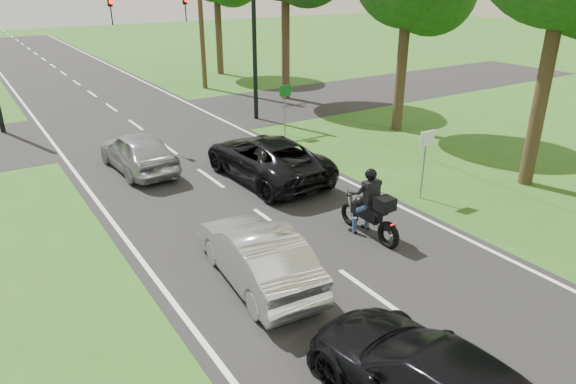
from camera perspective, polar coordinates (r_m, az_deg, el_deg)
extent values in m
plane|color=#295919|center=(11.39, 9.00, -10.86)|extent=(140.00, 140.00, 0.00)
cube|color=black|center=(19.17, -11.14, 3.34)|extent=(8.00, 100.00, 0.01)
cube|color=black|center=(24.62, -16.57, 7.16)|extent=(60.00, 7.00, 0.01)
torus|color=black|center=(14.01, 6.88, -2.41)|extent=(0.14, 0.66, 0.66)
torus|color=black|center=(13.03, 11.09, -4.72)|extent=(0.16, 0.72, 0.72)
cube|color=black|center=(13.45, 8.70, -2.23)|extent=(0.28, 0.95, 0.30)
sphere|color=black|center=(13.54, 8.05, -1.17)|extent=(0.34, 0.34, 0.34)
cube|color=black|center=(13.14, 9.75, -2.05)|extent=(0.34, 0.55, 0.10)
cube|color=#FF0C07|center=(12.82, 11.53, -3.64)|extent=(0.10, 0.03, 0.05)
cylinder|color=silver|center=(13.33, 10.69, -4.13)|extent=(0.09, 0.80, 0.09)
cylinder|color=black|center=(13.60, 7.55, -0.20)|extent=(0.62, 0.04, 0.04)
cube|color=black|center=(12.82, 10.73, -1.31)|extent=(0.44, 0.40, 0.32)
cube|color=black|center=(13.10, 9.29, -0.05)|extent=(0.40, 0.22, 0.60)
sphere|color=black|center=(12.98, 9.21, 1.95)|extent=(0.30, 0.30, 0.30)
cylinder|color=navy|center=(13.60, 7.41, -3.70)|extent=(0.12, 0.12, 0.45)
cylinder|color=navy|center=(13.87, 8.79, -3.24)|extent=(0.12, 0.12, 0.45)
imported|color=black|center=(17.01, -2.43, 3.83)|extent=(2.54, 5.24, 1.44)
imported|color=#B7B6BB|center=(11.26, -3.41, -6.97)|extent=(1.74, 4.12, 1.32)
imported|color=#A2A4AA|center=(18.46, -16.36, 4.38)|extent=(1.87, 4.19, 1.40)
cylinder|color=black|center=(24.19, -3.72, 15.04)|extent=(0.20, 0.20, 6.00)
imported|color=black|center=(22.61, -11.35, 19.34)|extent=(0.16, 0.36, 1.00)
imported|color=black|center=(21.65, -19.08, 18.46)|extent=(0.16, 0.36, 1.00)
sphere|color=#FF0C07|center=(22.43, -11.23, 20.17)|extent=(0.16, 0.16, 0.16)
sphere|color=#FF0C07|center=(21.46, -19.07, 19.32)|extent=(0.16, 0.16, 0.16)
cylinder|color=#4E3823|center=(31.61, -9.77, 20.24)|extent=(0.28, 0.28, 10.00)
cylinder|color=slate|center=(15.88, 14.82, 2.69)|extent=(0.05, 0.05, 2.00)
cube|color=silver|center=(15.59, 15.23, 5.76)|extent=(0.55, 0.04, 0.45)
cylinder|color=slate|center=(21.89, -0.35, 8.92)|extent=(0.05, 0.05, 2.00)
cube|color=#0C591E|center=(21.66, -0.31, 11.21)|extent=(0.55, 0.04, 0.45)
cylinder|color=#332316|center=(17.73, 26.60, 11.05)|extent=(0.44, 0.44, 6.72)
cylinder|color=#332316|center=(22.83, 12.55, 13.94)|extent=(0.44, 0.44, 5.88)
cylinder|color=#332316|center=(28.53, -0.27, 17.28)|extent=(0.44, 0.44, 7.00)
cylinder|color=#332316|center=(36.60, -7.75, 17.87)|extent=(0.44, 0.44, 6.44)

